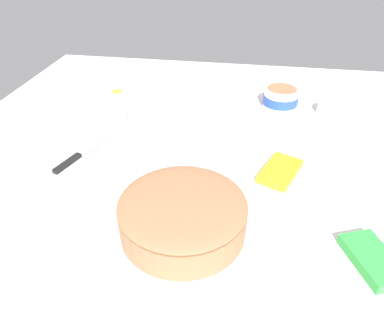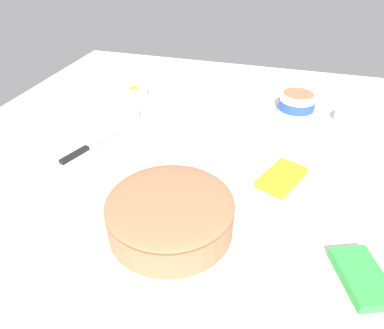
{
  "view_description": "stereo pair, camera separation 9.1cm",
  "coord_description": "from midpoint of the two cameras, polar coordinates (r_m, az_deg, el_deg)",
  "views": [
    {
      "loc": [
        0.85,
        0.13,
        0.56
      ],
      "look_at": [
        0.11,
        0.01,
        0.04
      ],
      "focal_mm": 32.95,
      "sensor_mm": 36.0,
      "label": 1
    },
    {
      "loc": [
        0.83,
        0.22,
        0.56
      ],
      "look_at": [
        0.11,
        0.01,
        0.04
      ],
      "focal_mm": 32.95,
      "sensor_mm": 36.0,
      "label": 2
    }
  ],
  "objects": [
    {
      "name": "sprinkle_bowl_rainbow",
      "position": [
        1.3,
        26.08,
        6.98
      ],
      "size": [
        0.1,
        0.1,
        0.04
      ],
      "color": "white",
      "rests_on": "ground_plane"
    },
    {
      "name": "frosted_cake",
      "position": [
        0.74,
        0.03,
        -8.66
      ],
      "size": [
        0.3,
        0.3,
        0.1
      ],
      "color": "white",
      "rests_on": "ground_plane"
    },
    {
      "name": "ground_plane",
      "position": [
        1.03,
        3.9,
        1.92
      ],
      "size": [
        1.54,
        1.54,
        0.0
      ],
      "primitive_type": "plane",
      "color": "silver"
    },
    {
      "name": "sprinkle_bowl_yellow",
      "position": [
        1.36,
        -7.39,
        11.48
      ],
      "size": [
        0.1,
        0.1,
        0.04
      ],
      "color": "white",
      "rests_on": "ground_plane"
    },
    {
      "name": "candy_box_lower",
      "position": [
        0.78,
        28.99,
        -15.8
      ],
      "size": [
        0.15,
        0.12,
        0.02
      ],
      "primitive_type": "cube",
      "rotation": [
        0.0,
        0.0,
        0.38
      ],
      "color": "green",
      "rests_on": "ground_plane"
    },
    {
      "name": "frosting_tub",
      "position": [
        1.29,
        18.6,
        9.38
      ],
      "size": [
        0.12,
        0.12,
        0.07
      ],
      "color": "white",
      "rests_on": "ground_plane"
    },
    {
      "name": "candy_box_upper",
      "position": [
        0.95,
        17.07,
        -2.15
      ],
      "size": [
        0.16,
        0.13,
        0.02
      ],
      "primitive_type": "cube",
      "rotation": [
        0.0,
        0.0,
        -0.41
      ],
      "color": "yellow",
      "rests_on": "ground_plane"
    },
    {
      "name": "sprinkle_bowl_orange",
      "position": [
        1.21,
        -8.6,
        7.94
      ],
      "size": [
        0.09,
        0.09,
        0.03
      ],
      "color": "white",
      "rests_on": "ground_plane"
    },
    {
      "name": "sprinkle_bowl_pink",
      "position": [
        0.96,
        5.32,
        1.01
      ],
      "size": [
        0.1,
        0.1,
        0.04
      ],
      "color": "white",
      "rests_on": "ground_plane"
    },
    {
      "name": "spreading_knife",
      "position": [
        1.07,
        -14.25,
        2.64
      ],
      "size": [
        0.23,
        0.09,
        0.01
      ],
      "color": "silver",
      "rests_on": "ground_plane"
    }
  ]
}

